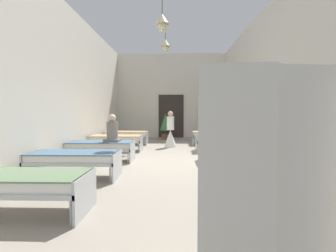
{
  "coord_description": "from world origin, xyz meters",
  "views": [
    {
      "loc": [
        0.24,
        -7.2,
        1.44
      ],
      "look_at": [
        0.0,
        0.93,
        0.98
      ],
      "focal_mm": 26.71,
      "sensor_mm": 36.0,
      "label": 1
    }
  ],
  "objects_px": {
    "nurse_near_aisle": "(170,134)",
    "bed_right_row_2": "(235,147)",
    "bed_left_row_4": "(126,134)",
    "bed_left_row_1": "(74,158)",
    "bed_left_row_3": "(116,139)",
    "bed_left_row_0": "(20,183)",
    "bed_right_row_3": "(222,139)",
    "privacy_screen": "(310,217)",
    "bed_left_row_2": "(101,146)",
    "bed_right_row_4": "(214,135)",
    "bed_right_row_1": "(256,159)",
    "patient_seated_secondary": "(112,131)",
    "bed_right_row_0": "(301,185)",
    "potted_plant": "(165,124)",
    "patient_seated_primary": "(240,139)"
  },
  "relations": [
    {
      "from": "bed_right_row_1",
      "to": "privacy_screen",
      "type": "height_order",
      "value": "privacy_screen"
    },
    {
      "from": "bed_left_row_1",
      "to": "patient_seated_secondary",
      "type": "xyz_separation_m",
      "value": [
        0.35,
        1.89,
        0.43
      ]
    },
    {
      "from": "bed_left_row_2",
      "to": "potted_plant",
      "type": "relative_size",
      "value": 1.39
    },
    {
      "from": "nurse_near_aisle",
      "to": "bed_left_row_0",
      "type": "bearing_deg",
      "value": 110.44
    },
    {
      "from": "bed_left_row_0",
      "to": "bed_right_row_3",
      "type": "height_order",
      "value": "same"
    },
    {
      "from": "bed_right_row_0",
      "to": "nurse_near_aisle",
      "type": "relative_size",
      "value": 1.28
    },
    {
      "from": "bed_right_row_0",
      "to": "privacy_screen",
      "type": "bearing_deg",
      "value": -115.34
    },
    {
      "from": "bed_right_row_3",
      "to": "potted_plant",
      "type": "relative_size",
      "value": 1.39
    },
    {
      "from": "bed_left_row_3",
      "to": "nurse_near_aisle",
      "type": "relative_size",
      "value": 1.28
    },
    {
      "from": "bed_left_row_1",
      "to": "bed_right_row_3",
      "type": "xyz_separation_m",
      "value": [
        3.89,
        3.8,
        0.0
      ]
    },
    {
      "from": "bed_left_row_0",
      "to": "bed_right_row_4",
      "type": "xyz_separation_m",
      "value": [
        3.89,
        7.6,
        0.0
      ]
    },
    {
      "from": "bed_left_row_0",
      "to": "bed_right_row_1",
      "type": "height_order",
      "value": "same"
    },
    {
      "from": "bed_left_row_2",
      "to": "bed_right_row_3",
      "type": "bearing_deg",
      "value": 26.02
    },
    {
      "from": "nurse_near_aisle",
      "to": "privacy_screen",
      "type": "bearing_deg",
      "value": 132.88
    },
    {
      "from": "bed_right_row_1",
      "to": "bed_right_row_2",
      "type": "height_order",
      "value": "same"
    },
    {
      "from": "nurse_near_aisle",
      "to": "patient_seated_primary",
      "type": "height_order",
      "value": "nurse_near_aisle"
    },
    {
      "from": "patient_seated_primary",
      "to": "patient_seated_secondary",
      "type": "height_order",
      "value": "same"
    },
    {
      "from": "bed_left_row_1",
      "to": "potted_plant",
      "type": "height_order",
      "value": "potted_plant"
    },
    {
      "from": "bed_left_row_1",
      "to": "bed_left_row_3",
      "type": "relative_size",
      "value": 1.0
    },
    {
      "from": "bed_left_row_1",
      "to": "bed_right_row_3",
      "type": "height_order",
      "value": "same"
    },
    {
      "from": "bed_right_row_3",
      "to": "privacy_screen",
      "type": "distance_m",
      "value": 7.78
    },
    {
      "from": "bed_left_row_3",
      "to": "potted_plant",
      "type": "distance_m",
      "value": 4.19
    },
    {
      "from": "bed_left_row_2",
      "to": "bed_left_row_0",
      "type": "bearing_deg",
      "value": -90.0
    },
    {
      "from": "bed_right_row_3",
      "to": "patient_seated_primary",
      "type": "bearing_deg",
      "value": -95.2
    },
    {
      "from": "bed_right_row_3",
      "to": "potted_plant",
      "type": "bearing_deg",
      "value": 120.16
    },
    {
      "from": "patient_seated_secondary",
      "to": "potted_plant",
      "type": "height_order",
      "value": "patient_seated_secondary"
    },
    {
      "from": "bed_right_row_4",
      "to": "bed_right_row_1",
      "type": "bearing_deg",
      "value": -90.0
    },
    {
      "from": "bed_right_row_3",
      "to": "bed_left_row_1",
      "type": "bearing_deg",
      "value": -135.69
    },
    {
      "from": "bed_left_row_2",
      "to": "bed_left_row_3",
      "type": "distance_m",
      "value": 1.9
    },
    {
      "from": "bed_left_row_4",
      "to": "patient_seated_primary",
      "type": "bearing_deg",
      "value": -58.35
    },
    {
      "from": "bed_left_row_4",
      "to": "bed_left_row_1",
      "type": "bearing_deg",
      "value": -90.0
    },
    {
      "from": "bed_left_row_2",
      "to": "patient_seated_secondary",
      "type": "height_order",
      "value": "patient_seated_secondary"
    },
    {
      "from": "bed_right_row_2",
      "to": "privacy_screen",
      "type": "distance_m",
      "value": 5.9
    },
    {
      "from": "bed_left_row_4",
      "to": "bed_left_row_0",
      "type": "bearing_deg",
      "value": -90.0
    },
    {
      "from": "bed_left_row_3",
      "to": "potted_plant",
      "type": "height_order",
      "value": "potted_plant"
    },
    {
      "from": "bed_right_row_3",
      "to": "bed_left_row_4",
      "type": "height_order",
      "value": "same"
    },
    {
      "from": "nurse_near_aisle",
      "to": "bed_right_row_2",
      "type": "bearing_deg",
      "value": 159.0
    },
    {
      "from": "potted_plant",
      "to": "bed_left_row_1",
      "type": "bearing_deg",
      "value": -102.32
    },
    {
      "from": "bed_right_row_2",
      "to": "bed_left_row_4",
      "type": "relative_size",
      "value": 1.0
    },
    {
      "from": "nurse_near_aisle",
      "to": "patient_seated_secondary",
      "type": "height_order",
      "value": "nurse_near_aisle"
    },
    {
      "from": "bed_left_row_1",
      "to": "patient_seated_primary",
      "type": "xyz_separation_m",
      "value": [
        3.54,
        -0.05,
        0.43
      ]
    },
    {
      "from": "bed_left_row_1",
      "to": "bed_left_row_3",
      "type": "xyz_separation_m",
      "value": [
        0.0,
        3.8,
        0.0
      ]
    },
    {
      "from": "bed_left_row_2",
      "to": "bed_right_row_4",
      "type": "relative_size",
      "value": 1.0
    },
    {
      "from": "bed_right_row_1",
      "to": "bed_left_row_4",
      "type": "xyz_separation_m",
      "value": [
        -3.89,
        5.7,
        0.0
      ]
    },
    {
      "from": "bed_left_row_2",
      "to": "patient_seated_secondary",
      "type": "distance_m",
      "value": 0.55
    },
    {
      "from": "bed_left_row_4",
      "to": "privacy_screen",
      "type": "distance_m",
      "value": 10.06
    },
    {
      "from": "patient_seated_secondary",
      "to": "privacy_screen",
      "type": "xyz_separation_m",
      "value": [
        2.59,
        -5.8,
        -0.02
      ]
    },
    {
      "from": "nurse_near_aisle",
      "to": "bed_left_row_2",
      "type": "bearing_deg",
      "value": 93.33
    },
    {
      "from": "bed_left_row_3",
      "to": "bed_right_row_4",
      "type": "xyz_separation_m",
      "value": [
        3.89,
        1.9,
        0.0
      ]
    },
    {
      "from": "patient_seated_primary",
      "to": "bed_right_row_0",
      "type": "bearing_deg",
      "value": -79.31
    }
  ]
}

